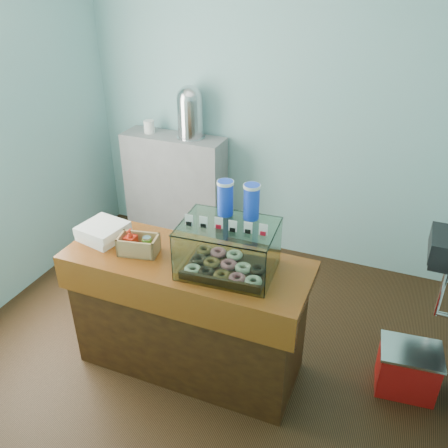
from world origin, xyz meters
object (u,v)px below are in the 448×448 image
at_px(red_cooler, 407,369).
at_px(counter, 188,314).
at_px(coffee_urn, 190,111).
at_px(display_case, 229,244).

bearing_deg(red_cooler, counter, -172.73).
distance_m(counter, coffee_urn, 1.96).
height_order(display_case, red_cooler, display_case).
xyz_separation_m(counter, coffee_urn, (-0.72, 1.59, 0.90)).
xyz_separation_m(display_case, coffee_urn, (-1.01, 1.57, 0.28)).
height_order(counter, red_cooler, counter).
bearing_deg(coffee_urn, red_cooler, -30.04).
bearing_deg(coffee_urn, counter, -65.73).
bearing_deg(counter, red_cooler, 13.31).
bearing_deg(counter, display_case, 4.30).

